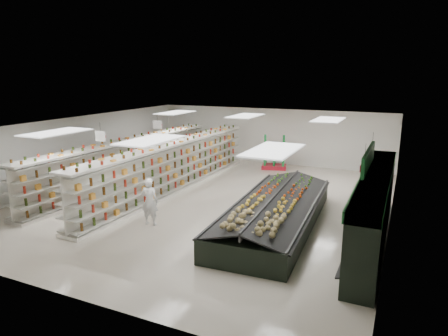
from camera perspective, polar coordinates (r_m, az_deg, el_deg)
The scene contains 16 objects.
floor at distance 16.78m, azimuth -2.13°, elevation -4.65°, with size 16.00×16.00×0.00m, color beige.
ceiling at distance 16.08m, azimuth -2.23°, elevation 6.26°, with size 14.00×16.00×0.02m, color white.
wall_back at distance 23.64m, azimuth 6.62°, elevation 4.56°, with size 14.00×0.02×3.20m, color white.
wall_front at distance 10.19m, azimuth -23.14°, elevation -8.40°, with size 14.00×0.02×3.20m, color white.
wall_left at distance 20.43m, azimuth -20.00°, elevation 2.45°, with size 0.02×16.00×3.20m, color white.
wall_right at distance 14.68m, azimuth 23.04°, elevation -1.88°, with size 0.02×16.00×3.20m, color white.
produce_wall_case at distance 13.34m, azimuth 20.64°, elevation -4.73°, with size 0.93×8.00×2.20m.
aisle_sign_near at distance 16.64m, azimuth -17.21°, elevation 4.35°, with size 0.52×0.06×0.75m.
aisle_sign_far at distance 19.77m, azimuth -9.49°, elevation 6.11°, with size 0.52×0.06×0.75m.
hortifruti_banner at distance 13.02m, azimuth 19.90°, elevation 1.31°, with size 0.12×3.20×0.95m.
gondola_left at distance 19.58m, azimuth -13.41°, elevation 0.60°, with size 1.53×12.37×2.14m.
gondola_center at distance 18.16m, azimuth -7.23°, elevation -0.06°, with size 1.23×12.62×2.18m.
produce_island at distance 14.10m, azimuth 7.32°, elevation -6.09°, with size 3.14×7.72×1.13m.
soda_endcap at distance 22.27m, azimuth 7.22°, elevation 2.07°, with size 1.58×1.26×1.78m.
shopper_main at distance 14.15m, azimuth -10.59°, elevation -4.72°, with size 0.62×0.41×1.70m, color silver.
shopper_background at distance 21.03m, azimuth -8.84°, elevation 1.33°, with size 0.83×0.51×1.71m, color tan.
Camera 1 is at (7.22, -14.23, 5.19)m, focal length 32.00 mm.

